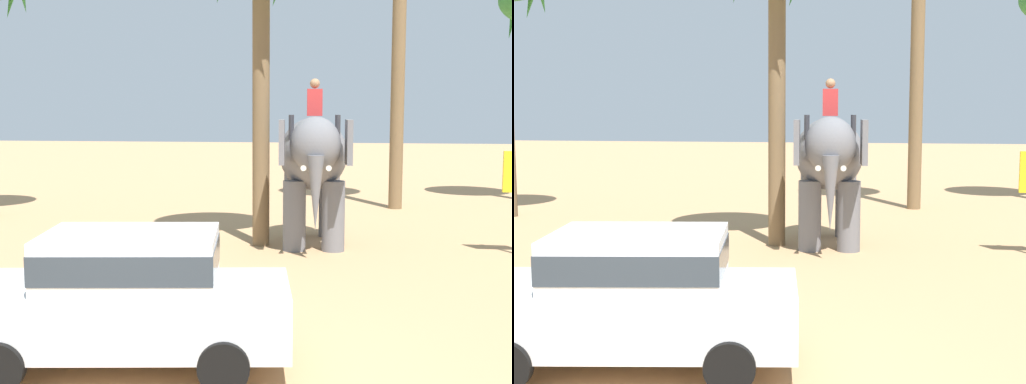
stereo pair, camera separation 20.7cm
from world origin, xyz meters
The scene contains 3 objects.
ground_plane centered at (0.00, 0.00, 0.00)m, with size 120.00×120.00×0.00m, color tan.
car_sedan_foreground centered at (-0.38, 0.34, 0.93)m, with size 4.31×2.32×1.70m.
elephant_with_mahout centered at (1.41, 8.59, 1.99)m, with size 1.88×3.94×3.88m.
Camera 1 is at (2.41, -7.83, 3.20)m, focal length 49.25 mm.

